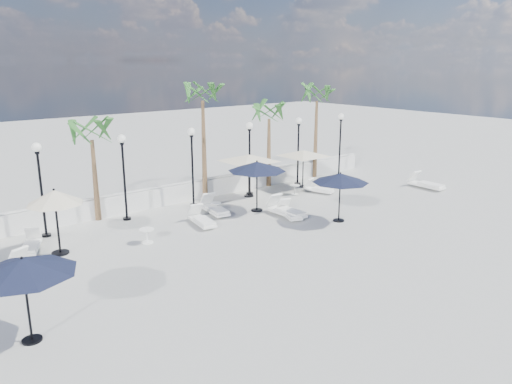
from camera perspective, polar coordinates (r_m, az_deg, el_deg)
ground at (r=19.73m, az=2.94°, el=-5.75°), size 100.00×100.00×0.00m
balustrade at (r=25.40m, az=-8.35°, el=-0.07°), size 26.00×0.30×1.01m
lamppost_1 at (r=21.40m, az=-23.47°, el=1.62°), size 0.36×0.36×3.84m
lamppost_2 at (r=22.53m, az=-14.92°, el=2.97°), size 0.36×0.36×3.84m
lamppost_3 at (r=24.12m, az=-7.32°, el=4.11°), size 0.36×0.36×3.84m
lamppost_4 at (r=26.09m, az=-0.74°, el=5.03°), size 0.36×0.36×3.84m
lamppost_5 at (r=28.35m, az=4.86°, el=5.77°), size 0.36×0.36×3.84m
lamppost_6 at (r=30.84m, az=9.61°, el=6.35°), size 0.36×0.36×3.84m
palm_1 at (r=22.68m, az=-18.28°, el=6.04°), size 2.60×2.60×4.70m
palm_2 at (r=25.09m, az=-6.12°, el=10.60°), size 2.60×2.60×6.10m
palm_3 at (r=27.75m, az=1.50°, el=8.66°), size 2.60×2.60×4.90m
palm_4 at (r=30.20m, az=6.97°, el=10.54°), size 2.60×2.60×5.70m
lounger_1 at (r=18.31m, az=-24.06°, el=-7.91°), size 1.36×2.09×0.75m
lounger_2 at (r=20.60m, az=-24.33°, el=-5.55°), size 1.21×1.82×0.65m
lounger_3 at (r=21.78m, az=-6.21°, el=-3.15°), size 0.92×1.96×0.71m
lounger_4 at (r=22.74m, az=3.84°, el=-2.36°), size 1.15×1.86×0.66m
lounger_5 at (r=23.31m, az=-4.75°, el=-1.87°), size 0.96×2.09×0.75m
lounger_6 at (r=22.91m, az=3.42°, el=-2.09°), size 0.73×2.15×0.80m
lounger_7 at (r=27.13m, az=7.18°, el=0.36°), size 0.97×1.74×0.62m
lounger_8 at (r=29.41m, az=18.88°, el=0.91°), size 0.74×2.09×0.78m
side_table_0 at (r=19.99m, az=-12.36°, el=-4.76°), size 0.59×0.59×0.57m
side_table_1 at (r=23.45m, az=-4.58°, el=-1.67°), size 0.49×0.49×0.47m
side_table_2 at (r=26.57m, az=4.45°, el=0.37°), size 0.54×0.54×0.52m
parasol_navy_left at (r=13.59m, az=-25.10°, el=-7.76°), size 2.61×2.61×2.30m
parasol_navy_mid at (r=23.18m, az=0.10°, el=2.92°), size 2.73×2.73×2.44m
parasol_navy_right at (r=22.01m, az=9.63°, el=1.56°), size 2.48×2.48×2.23m
parasol_cream_sq_a at (r=25.72m, az=-0.84°, el=4.27°), size 4.88×4.88×2.39m
parasol_cream_sq_b at (r=27.93m, az=5.45°, el=4.74°), size 4.47×4.47×2.24m
parasol_cream_small at (r=19.30m, az=-22.03°, el=-0.65°), size 2.03×2.03×2.50m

